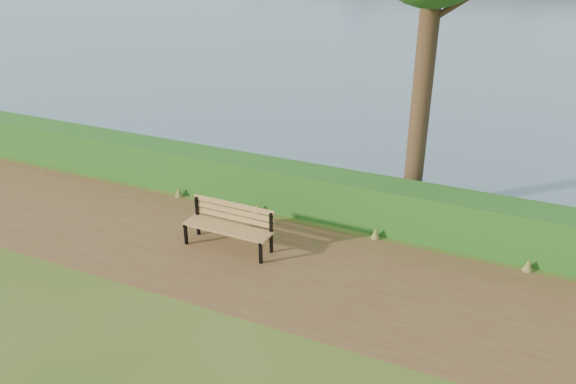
% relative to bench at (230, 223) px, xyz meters
% --- Properties ---
extents(ground, '(140.00, 140.00, 0.00)m').
position_rel_bench_xyz_m(ground, '(0.93, -0.55, -0.52)').
color(ground, '#394F16').
rests_on(ground, ground).
extents(path, '(40.00, 3.40, 0.01)m').
position_rel_bench_xyz_m(path, '(0.93, -0.25, -0.52)').
color(path, brown).
rests_on(path, ground).
extents(hedge, '(32.00, 0.85, 1.00)m').
position_rel_bench_xyz_m(hedge, '(0.93, 2.05, -0.02)').
color(hedge, '#1C4A15').
rests_on(hedge, ground).
extents(bench, '(1.81, 0.55, 0.90)m').
position_rel_bench_xyz_m(bench, '(0.00, 0.00, 0.00)').
color(bench, black).
rests_on(bench, ground).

